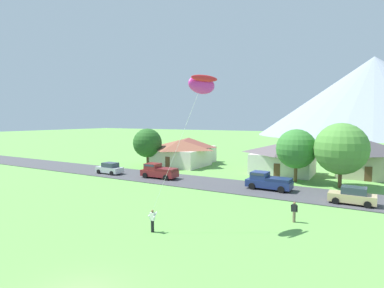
% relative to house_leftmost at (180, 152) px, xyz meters
% --- Properties ---
extents(road_strip, '(160.00, 7.50, 0.08)m').
position_rel_house_leftmost_xyz_m(road_strip, '(17.41, -11.28, -2.35)').
color(road_strip, '#424247').
rests_on(road_strip, ground).
extents(mountain_east_ridge, '(111.85, 111.85, 39.63)m').
position_rel_house_leftmost_xyz_m(mountain_east_ridge, '(31.09, 134.54, 17.42)').
color(mountain_east_ridge, gray).
rests_on(mountain_east_ridge, ground).
extents(house_leftmost, '(9.60, 8.50, 4.62)m').
position_rel_house_leftmost_xyz_m(house_leftmost, '(0.00, 0.00, 0.00)').
color(house_leftmost, beige).
rests_on(house_leftmost, ground).
extents(house_left_center, '(9.44, 7.23, 4.75)m').
position_rel_house_leftmost_xyz_m(house_left_center, '(17.92, 0.59, 0.07)').
color(house_left_center, silver).
rests_on(house_left_center, ground).
extents(house_right_center, '(8.75, 6.54, 5.26)m').
position_rel_house_leftmost_xyz_m(house_right_center, '(29.23, 3.43, 0.33)').
color(house_right_center, beige).
rests_on(house_right_center, ground).
extents(house_rightmost, '(8.62, 8.64, 4.79)m').
position_rel_house_leftmost_xyz_m(house_rightmost, '(-0.63, 4.20, 0.09)').
color(house_rightmost, beige).
rests_on(house_rightmost, ground).
extents(tree_near_left, '(6.23, 6.23, 7.86)m').
position_rel_house_leftmost_xyz_m(tree_near_left, '(26.21, -5.50, 2.35)').
color(tree_near_left, brown).
rests_on(tree_near_left, ground).
extents(tree_left_of_center, '(5.02, 5.02, 6.69)m').
position_rel_house_leftmost_xyz_m(tree_left_of_center, '(-4.18, -3.94, 1.77)').
color(tree_left_of_center, '#4C3823').
rests_on(tree_left_of_center, ground).
extents(tree_center, '(5.20, 5.20, 7.00)m').
position_rel_house_leftmost_xyz_m(tree_center, '(20.84, -4.52, 1.99)').
color(tree_center, brown).
rests_on(tree_center, ground).
extents(parked_car_silver_mid_west, '(4.23, 2.15, 1.68)m').
position_rel_house_leftmost_xyz_m(parked_car_silver_mid_west, '(-4.70, -12.53, -1.53)').
color(parked_car_silver_mid_west, '#B7BCC1').
rests_on(parked_car_silver_mid_west, road_strip).
extents(parked_car_tan_mid_east, '(4.24, 2.16, 1.68)m').
position_rel_house_leftmost_xyz_m(parked_car_tan_mid_east, '(27.84, -13.13, -1.53)').
color(parked_car_tan_mid_east, tan).
rests_on(parked_car_tan_mid_east, road_strip).
extents(pickup_truck_navy_west_side, '(5.27, 2.47, 1.99)m').
position_rel_house_leftmost_xyz_m(pickup_truck_navy_west_side, '(18.95, -11.03, -1.33)').
color(pickup_truck_navy_west_side, navy).
rests_on(pickup_truck_navy_west_side, road_strip).
extents(pickup_truck_maroon_east_side, '(5.26, 2.44, 1.99)m').
position_rel_house_leftmost_xyz_m(pickup_truck_maroon_east_side, '(3.73, -11.69, -1.33)').
color(pickup_truck_maroon_east_side, maroon).
rests_on(pickup_truck_maroon_east_side, road_strip).
extents(kite_flyer_with_kite, '(3.78, 4.53, 11.67)m').
position_rel_house_leftmost_xyz_m(kite_flyer_with_kite, '(17.77, -25.70, 8.15)').
color(kite_flyer_with_kite, black).
rests_on(kite_flyer_with_kite, ground).
extents(watcher_person, '(0.56, 0.24, 1.68)m').
position_rel_house_leftmost_xyz_m(watcher_person, '(23.96, -21.19, -1.52)').
color(watcher_person, '#70604C').
rests_on(watcher_person, ground).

